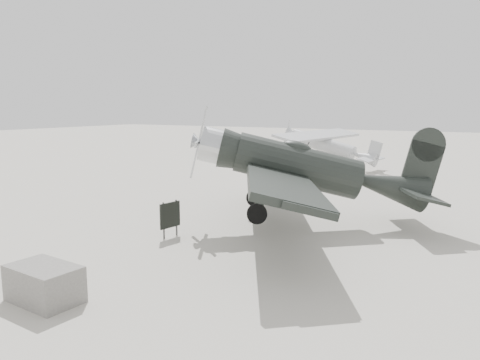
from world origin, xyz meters
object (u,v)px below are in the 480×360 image
at_px(lowwing_monoplane, 309,169).
at_px(equipment_block, 44,284).
at_px(sign_board, 170,216).
at_px(highwing_monoplane, 327,142).

bearing_deg(lowwing_monoplane, equipment_block, -135.48).
bearing_deg(sign_board, equipment_block, -72.39).
bearing_deg(lowwing_monoplane, sign_board, -163.05).
distance_m(lowwing_monoplane, sign_board, 5.70).
xyz_separation_m(lowwing_monoplane, sign_board, (-3.80, -3.98, -1.50)).
bearing_deg(equipment_block, sign_board, 98.27).
xyz_separation_m(equipment_block, sign_board, (-0.89, 6.10, 0.36)).
relative_size(lowwing_monoplane, sign_board, 9.46).
bearing_deg(sign_board, highwing_monoplane, 103.85).
bearing_deg(equipment_block, lowwing_monoplane, 73.84).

